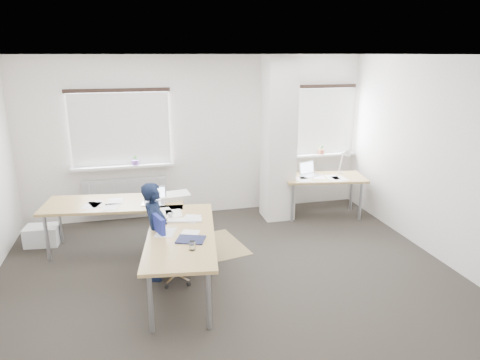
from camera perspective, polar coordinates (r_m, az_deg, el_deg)
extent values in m
plane|color=black|center=(5.72, -1.37, -12.94)|extent=(6.00, 6.00, 0.00)
cube|color=beige|center=(7.57, -5.60, 5.70)|extent=(6.00, 0.04, 2.80)
cube|color=beige|center=(2.95, 9.34, -12.31)|extent=(6.00, 0.04, 2.80)
cube|color=beige|center=(6.50, 25.34, 2.36)|extent=(0.04, 5.00, 2.80)
cube|color=white|center=(4.98, -1.60, 16.37)|extent=(6.00, 5.00, 0.04)
cube|color=beige|center=(7.35, 5.16, 5.31)|extent=(0.50, 0.50, 2.78)
cube|color=white|center=(7.44, -15.62, 6.54)|extent=(1.60, 0.04, 1.20)
cube|color=white|center=(7.40, -15.63, 6.49)|extent=(1.60, 0.02, 1.20)
cube|color=white|center=(7.50, -15.27, 1.78)|extent=(1.70, 0.20, 0.04)
cube|color=white|center=(8.16, 10.72, 7.70)|extent=(1.20, 0.04, 1.20)
cube|color=white|center=(8.13, 10.83, 7.66)|extent=(1.20, 0.02, 1.20)
cube|color=white|center=(8.21, 10.69, 3.35)|extent=(1.30, 0.20, 0.04)
cube|color=silver|center=(7.66, -14.97, -2.01)|extent=(1.40, 0.10, 0.60)
cylinder|color=#6A4291|center=(7.46, -13.77, 2.30)|extent=(0.12, 0.12, 0.08)
imported|color=#315E25|center=(7.45, -13.80, 2.61)|extent=(0.09, 0.06, 0.17)
cylinder|color=#A1523E|center=(8.18, 10.77, 3.73)|extent=(0.12, 0.12, 0.08)
imported|color=#315E25|center=(8.17, 10.78, 4.02)|extent=(0.09, 0.07, 0.17)
cube|color=olive|center=(6.53, -5.02, -9.04)|extent=(1.38, 1.24, 0.01)
cube|color=white|center=(7.24, -24.84, -6.71)|extent=(0.52, 0.39, 0.29)
cube|color=olive|center=(6.50, -16.39, -3.04)|extent=(2.09, 1.07, 0.04)
cube|color=olive|center=(5.27, -7.86, -7.14)|extent=(1.07, 2.09, 0.04)
cylinder|color=#9A9BA0|center=(6.59, -24.35, -7.02)|extent=(0.05, 0.05, 0.69)
cylinder|color=#9A9BA0|center=(7.12, -22.90, -5.12)|extent=(0.05, 0.05, 0.69)
cylinder|color=#9A9BA0|center=(6.80, -8.21, -4.92)|extent=(0.05, 0.05, 0.69)
cylinder|color=#9A9BA0|center=(4.67, -11.83, -15.76)|extent=(0.05, 0.05, 0.69)
cylinder|color=#9A9BA0|center=(4.64, -4.17, -15.64)|extent=(0.05, 0.05, 0.69)
cylinder|color=#9A9BA0|center=(6.24, -4.71, -6.82)|extent=(0.05, 0.05, 0.69)
cube|color=#B7B7BC|center=(6.30, -11.39, -3.06)|extent=(0.37, 0.30, 0.01)
cube|color=#B7B7BC|center=(6.37, -11.26, -1.76)|extent=(0.33, 0.12, 0.22)
cube|color=silver|center=(6.37, -11.26, -1.76)|extent=(0.29, 0.10, 0.19)
cube|color=white|center=(5.61, -7.36, -5.32)|extent=(0.46, 0.23, 0.02)
cube|color=#15183A|center=(5.04, -6.59, -7.89)|extent=(0.38, 0.34, 0.01)
cube|color=beige|center=(6.47, -8.75, -2.11)|extent=(0.48, 0.37, 0.07)
imported|color=white|center=(5.72, -9.27, -4.72)|extent=(0.09, 0.09, 0.07)
cylinder|color=silver|center=(4.79, -6.39, -8.70)|extent=(0.07, 0.07, 0.10)
cube|color=olive|center=(7.68, 11.16, 0.32)|extent=(1.50, 0.93, 0.04)
cylinder|color=#9A9BA0|center=(7.43, 7.01, -3.01)|extent=(0.05, 0.05, 0.69)
cylinder|color=#9A9BA0|center=(7.74, 15.78, -2.71)|extent=(0.05, 0.05, 0.69)
cylinder|color=#9A9BA0|center=(7.89, 6.34, -1.80)|extent=(0.05, 0.05, 0.69)
cylinder|color=#9A9BA0|center=(8.19, 14.64, -1.57)|extent=(0.05, 0.05, 0.69)
cube|color=#B7B7BC|center=(7.69, 9.41, 0.64)|extent=(0.39, 0.33, 0.01)
cube|color=#B7B7BC|center=(7.74, 8.87, 1.64)|extent=(0.33, 0.15, 0.22)
cube|color=silver|center=(7.74, 8.87, 1.64)|extent=(0.28, 0.13, 0.19)
cylinder|color=silver|center=(7.94, 13.23, 0.95)|extent=(0.10, 0.10, 0.02)
cylinder|color=silver|center=(7.89, 13.32, 2.28)|extent=(0.02, 0.16, 0.38)
cylinder|color=silver|center=(7.74, 13.83, 3.64)|extent=(0.02, 0.29, 0.13)
cone|color=silver|center=(7.62, 14.30, 3.26)|extent=(0.14, 0.16, 0.17)
cube|color=navy|center=(5.54, -8.67, -9.38)|extent=(0.52, 0.52, 0.07)
cube|color=navy|center=(5.35, -10.83, -6.92)|extent=(0.16, 0.35, 0.45)
cylinder|color=silver|center=(5.62, -8.60, -10.94)|extent=(0.05, 0.05, 0.30)
cylinder|color=black|center=(5.80, -6.37, -12.26)|extent=(0.06, 0.04, 0.05)
cylinder|color=black|center=(5.92, -8.75, -11.72)|extent=(0.03, 0.05, 0.05)
cylinder|color=black|center=(5.77, -10.81, -12.64)|extent=(0.06, 0.04, 0.05)
cylinder|color=black|center=(5.55, -9.74, -13.85)|extent=(0.05, 0.06, 0.05)
cylinder|color=black|center=(5.57, -6.87, -13.60)|extent=(0.05, 0.06, 0.05)
imported|color=black|center=(5.59, -11.16, -6.68)|extent=(0.42, 0.53, 1.28)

